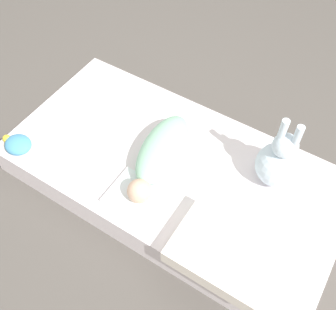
% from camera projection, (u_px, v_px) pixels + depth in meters
% --- Properties ---
extents(ground_plane, '(12.00, 12.00, 0.00)m').
position_uv_depth(ground_plane, '(173.00, 183.00, 1.96)').
color(ground_plane, '#514C47').
extents(bed_mattress, '(1.57, 0.79, 0.16)m').
position_uv_depth(bed_mattress, '(173.00, 174.00, 1.89)').
color(bed_mattress, white).
rests_on(bed_mattress, ground_plane).
extents(burp_cloth, '(0.24, 0.21, 0.02)m').
position_uv_depth(burp_cloth, '(137.00, 197.00, 1.71)').
color(burp_cloth, white).
rests_on(burp_cloth, bed_mattress).
extents(swaddled_baby, '(0.25, 0.51, 0.15)m').
position_uv_depth(swaddled_baby, '(160.00, 153.00, 1.77)').
color(swaddled_baby, '#99D6B2').
rests_on(swaddled_baby, bed_mattress).
extents(pillow, '(0.39, 0.29, 0.08)m').
position_uv_depth(pillow, '(223.00, 252.00, 1.52)').
color(pillow, white).
rests_on(pillow, bed_mattress).
extents(bunny_plush, '(0.20, 0.20, 0.37)m').
position_uv_depth(bunny_plush, '(279.00, 162.00, 1.68)').
color(bunny_plush, silver).
rests_on(bunny_plush, bed_mattress).
extents(turtle_plush, '(0.16, 0.12, 0.06)m').
position_uv_depth(turtle_plush, '(17.00, 144.00, 1.85)').
color(turtle_plush, '#4C99C6').
rests_on(turtle_plush, bed_mattress).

